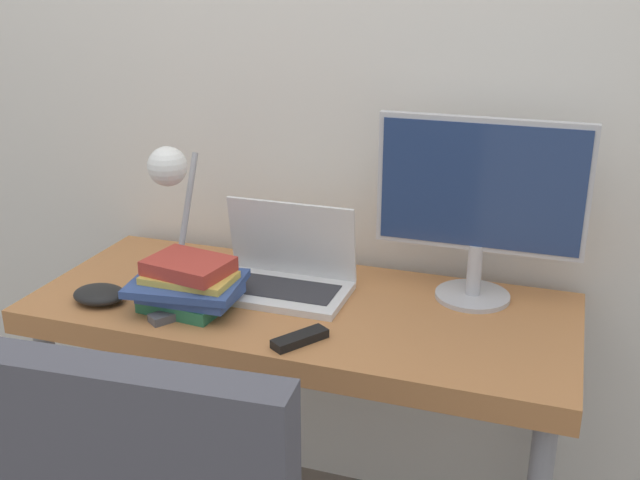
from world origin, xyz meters
The scene contains 9 objects.
wall_back centered at (0.00, 0.62, 1.30)m, with size 8.00×0.05×2.60m.
desk centered at (0.00, 0.28, 0.67)m, with size 1.33×0.56×0.75m.
laptop centered at (-0.06, 0.33, 0.79)m, with size 0.34×0.21×0.22m.
monitor centered at (0.40, 0.44, 1.01)m, with size 0.50×0.18×0.45m.
desk_lamp centered at (-0.33, 0.28, 1.00)m, with size 0.11×0.25×0.37m.
book_stack centered at (-0.24, 0.16, 0.81)m, with size 0.28×0.23×0.12m.
tv_remote centered at (-0.24, 0.11, 0.76)m, with size 0.11×0.14×0.02m.
media_remote centered at (0.07, 0.08, 0.76)m, with size 0.11×0.13×0.02m.
game_controller centered at (-0.47, 0.12, 0.77)m, with size 0.13×0.11×0.04m.
Camera 1 is at (0.58, -1.29, 1.53)m, focal length 42.00 mm.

